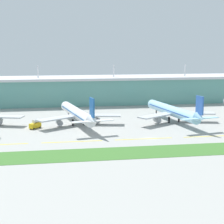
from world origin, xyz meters
TOP-DOWN VIEW (x-y plane):
  - ground_plane at (0.00, 0.00)m, footprint 600.00×600.00m
  - terminal_building at (-0.00, 112.33)m, footprint 288.00×34.00m
  - airliner_near_middle at (-32.04, 36.14)m, footprint 47.82×63.63m
  - airliner_far_middle at (23.22, 35.00)m, footprint 48.02×64.33m
  - taxiway_stripe_mid_west at (-37.00, -0.73)m, footprint 28.00×0.70m
  - taxiway_stripe_centre at (-3.00, -0.73)m, footprint 28.00×0.70m
  - taxiway_stripe_mid_east at (31.00, -0.73)m, footprint 28.00×0.70m
  - grass_verge at (0.00, -22.38)m, footprint 300.00×18.00m
  - fuel_truck at (-55.16, 30.64)m, footprint 6.51×7.26m

SIDE VIEW (x-z plane):
  - ground_plane at x=0.00m, z-range 0.00..0.00m
  - taxiway_stripe_mid_west at x=-37.00m, z-range 0.00..0.04m
  - taxiway_stripe_centre at x=-3.00m, z-range 0.00..0.04m
  - taxiway_stripe_mid_east at x=31.00m, z-range 0.00..0.04m
  - grass_verge at x=0.00m, z-range 0.00..0.10m
  - fuel_truck at x=-55.16m, z-range -0.21..4.74m
  - airliner_near_middle at x=-32.04m, z-range -3.00..15.90m
  - airliner_far_middle at x=23.22m, z-range -3.00..15.90m
  - terminal_building at x=0.00m, z-range -4.30..25.42m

